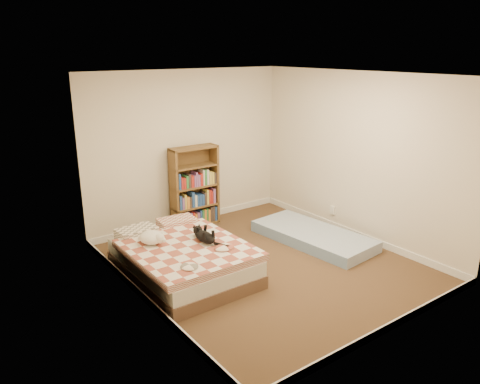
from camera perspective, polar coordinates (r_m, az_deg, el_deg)
room at (r=6.01m, az=3.15°, el=1.61°), size 3.51×4.01×2.51m
bed at (r=6.10m, az=-7.11°, el=-7.98°), size 1.37×1.86×0.50m
bookshelf at (r=7.66m, az=-5.61°, el=-0.43°), size 0.80×0.28×1.32m
floor_mattress at (r=7.18m, az=8.89°, el=-5.32°), size 1.01×1.93×0.17m
black_cat at (r=6.00m, az=-4.46°, el=-5.34°), size 0.25×0.67×0.15m
white_dog at (r=6.00m, az=-10.62°, el=-5.46°), size 0.38×0.41×0.16m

